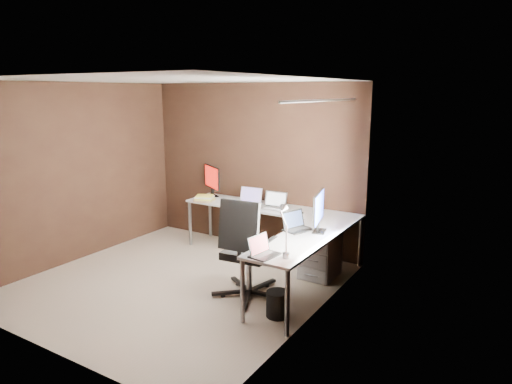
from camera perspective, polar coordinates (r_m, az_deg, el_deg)
room at (r=5.41m, az=-6.97°, el=0.70°), size 3.60×3.60×2.50m
desk at (r=6.07m, az=2.62°, el=-3.73°), size 2.65×2.25×0.73m
drawer_pedestal at (r=6.04m, az=8.02°, el=-7.70°), size 0.42×0.50×0.60m
monitor_left at (r=7.29m, az=-5.52°, el=1.60°), size 0.49×0.32×0.49m
monitor_right at (r=5.44m, az=7.83°, el=-2.18°), size 0.20×0.58×0.48m
laptop_white at (r=6.80m, az=-0.83°, el=-1.04°), size 0.38×0.29×0.23m
laptop_silver at (r=6.55m, az=2.27°, el=-1.59°), size 0.36×0.27×0.23m
laptop_black_big at (r=5.55m, az=5.06°, el=-4.23°), size 0.34×0.40×0.23m
laptop_black_small at (r=4.69m, az=0.82°, el=-7.41°), size 0.25×0.33×0.20m
book_stack at (r=7.01m, az=-6.46°, el=-0.79°), size 0.33×0.30×0.09m
mouse_left at (r=7.00m, az=-6.31°, el=-1.02°), size 0.10×0.08×0.03m
mouse_corner at (r=6.27m, az=5.61°, el=-2.58°), size 0.10×0.08×0.03m
desk_lamp at (r=4.62m, az=3.50°, el=-4.01°), size 0.18×0.21×0.53m
office_chair at (r=5.40m, az=-1.08°, el=-9.49°), size 0.67×0.67×1.20m
wastebasket at (r=5.04m, az=2.70°, el=-13.80°), size 0.29×0.29×0.28m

